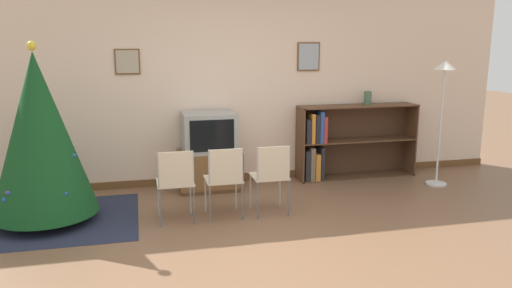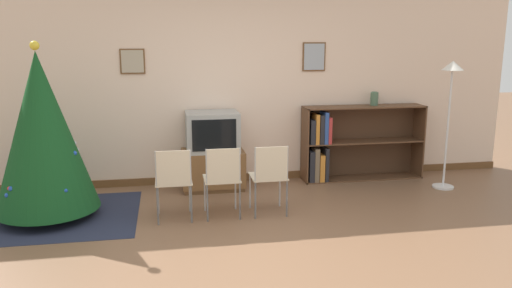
{
  "view_description": "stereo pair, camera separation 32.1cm",
  "coord_description": "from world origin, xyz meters",
  "px_view_note": "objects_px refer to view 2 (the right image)",
  "views": [
    {
      "loc": [
        -1.11,
        -4.22,
        2.0
      ],
      "look_at": [
        0.23,
        1.35,
        0.76
      ],
      "focal_mm": 35.0,
      "sensor_mm": 36.0,
      "label": 1
    },
    {
      "loc": [
        -0.79,
        -4.29,
        2.0
      ],
      "look_at": [
        0.23,
        1.35,
        0.76
      ],
      "focal_mm": 35.0,
      "sensor_mm": 36.0,
      "label": 2
    }
  ],
  "objects_px": {
    "bookshelf": "(342,144)",
    "vase": "(374,98)",
    "christmas_tree": "(42,132)",
    "tv_console": "(213,169)",
    "standing_lamp": "(451,91)",
    "television": "(212,131)",
    "folding_chair_center": "(222,177)",
    "folding_chair_left": "(174,180)",
    "folding_chair_right": "(270,175)"
  },
  "relations": [
    {
      "from": "folding_chair_right",
      "to": "folding_chair_left",
      "type": "bearing_deg",
      "value": 180.0
    },
    {
      "from": "television",
      "to": "folding_chair_right",
      "type": "xyz_separation_m",
      "value": [
        0.53,
        -1.14,
        -0.3
      ]
    },
    {
      "from": "standing_lamp",
      "to": "tv_console",
      "type": "bearing_deg",
      "value": 170.13
    },
    {
      "from": "christmas_tree",
      "to": "folding_chair_left",
      "type": "bearing_deg",
      "value": -14.56
    },
    {
      "from": "folding_chair_center",
      "to": "folding_chair_right",
      "type": "height_order",
      "value": "same"
    },
    {
      "from": "christmas_tree",
      "to": "folding_chair_center",
      "type": "relative_size",
      "value": 2.38
    },
    {
      "from": "folding_chair_right",
      "to": "bookshelf",
      "type": "xyz_separation_m",
      "value": [
        1.31,
        1.26,
        0.03
      ]
    },
    {
      "from": "television",
      "to": "standing_lamp",
      "type": "relative_size",
      "value": 0.4
    },
    {
      "from": "christmas_tree",
      "to": "standing_lamp",
      "type": "relative_size",
      "value": 1.15
    },
    {
      "from": "folding_chair_left",
      "to": "folding_chair_right",
      "type": "bearing_deg",
      "value": 0.0
    },
    {
      "from": "tv_console",
      "to": "standing_lamp",
      "type": "bearing_deg",
      "value": -9.87
    },
    {
      "from": "christmas_tree",
      "to": "standing_lamp",
      "type": "height_order",
      "value": "christmas_tree"
    },
    {
      "from": "television",
      "to": "vase",
      "type": "height_order",
      "value": "vase"
    },
    {
      "from": "vase",
      "to": "standing_lamp",
      "type": "height_order",
      "value": "standing_lamp"
    },
    {
      "from": "television",
      "to": "folding_chair_left",
      "type": "xyz_separation_m",
      "value": [
        -0.53,
        -1.14,
        -0.3
      ]
    },
    {
      "from": "folding_chair_left",
      "to": "television",
      "type": "bearing_deg",
      "value": 64.96
    },
    {
      "from": "tv_console",
      "to": "bookshelf",
      "type": "bearing_deg",
      "value": 3.57
    },
    {
      "from": "tv_console",
      "to": "folding_chair_center",
      "type": "distance_m",
      "value": 1.17
    },
    {
      "from": "tv_console",
      "to": "folding_chair_left",
      "type": "relative_size",
      "value": 1.0
    },
    {
      "from": "christmas_tree",
      "to": "vase",
      "type": "distance_m",
      "value": 4.33
    },
    {
      "from": "folding_chair_center",
      "to": "folding_chair_right",
      "type": "xyz_separation_m",
      "value": [
        0.53,
        0.0,
        0.0
      ]
    },
    {
      "from": "folding_chair_left",
      "to": "folding_chair_center",
      "type": "xyz_separation_m",
      "value": [
        0.53,
        0.0,
        0.0
      ]
    },
    {
      "from": "folding_chair_right",
      "to": "standing_lamp",
      "type": "distance_m",
      "value": 2.73
    },
    {
      "from": "folding_chair_center",
      "to": "tv_console",
      "type": "bearing_deg",
      "value": 90.0
    },
    {
      "from": "folding_chair_right",
      "to": "vase",
      "type": "bearing_deg",
      "value": 36.08
    },
    {
      "from": "folding_chair_center",
      "to": "vase",
      "type": "xyz_separation_m",
      "value": [
        2.31,
        1.29,
        0.67
      ]
    },
    {
      "from": "folding_chair_left",
      "to": "tv_console",
      "type": "bearing_deg",
      "value": 65.01
    },
    {
      "from": "folding_chair_center",
      "to": "standing_lamp",
      "type": "xyz_separation_m",
      "value": [
        3.06,
        0.61,
        0.83
      ]
    },
    {
      "from": "standing_lamp",
      "to": "vase",
      "type": "bearing_deg",
      "value": 138.04
    },
    {
      "from": "bookshelf",
      "to": "vase",
      "type": "distance_m",
      "value": 0.79
    },
    {
      "from": "christmas_tree",
      "to": "tv_console",
      "type": "bearing_deg",
      "value": 22.25
    },
    {
      "from": "christmas_tree",
      "to": "standing_lamp",
      "type": "xyz_separation_m",
      "value": [
        4.98,
        0.25,
        0.32
      ]
    },
    {
      "from": "bookshelf",
      "to": "vase",
      "type": "height_order",
      "value": "vase"
    },
    {
      "from": "tv_console",
      "to": "vase",
      "type": "bearing_deg",
      "value": 3.59
    },
    {
      "from": "folding_chair_center",
      "to": "folding_chair_right",
      "type": "distance_m",
      "value": 0.53
    },
    {
      "from": "folding_chair_center",
      "to": "folding_chair_right",
      "type": "relative_size",
      "value": 1.0
    },
    {
      "from": "folding_chair_left",
      "to": "vase",
      "type": "relative_size",
      "value": 4.26
    },
    {
      "from": "bookshelf",
      "to": "standing_lamp",
      "type": "height_order",
      "value": "standing_lamp"
    },
    {
      "from": "vase",
      "to": "folding_chair_center",
      "type": "bearing_deg",
      "value": -150.76
    },
    {
      "from": "christmas_tree",
      "to": "television",
      "type": "height_order",
      "value": "christmas_tree"
    },
    {
      "from": "folding_chair_center",
      "to": "folding_chair_right",
      "type": "bearing_deg",
      "value": 0.0
    },
    {
      "from": "bookshelf",
      "to": "standing_lamp",
      "type": "bearing_deg",
      "value": -28.01
    },
    {
      "from": "tv_console",
      "to": "television",
      "type": "xyz_separation_m",
      "value": [
        -0.0,
        -0.0,
        0.52
      ]
    },
    {
      "from": "television",
      "to": "standing_lamp",
      "type": "xyz_separation_m",
      "value": [
        3.06,
        -0.53,
        0.53
      ]
    },
    {
      "from": "folding_chair_left",
      "to": "folding_chair_center",
      "type": "distance_m",
      "value": 0.53
    },
    {
      "from": "tv_console",
      "to": "vase",
      "type": "distance_m",
      "value": 2.47
    },
    {
      "from": "folding_chair_center",
      "to": "television",
      "type": "bearing_deg",
      "value": 90.0
    },
    {
      "from": "christmas_tree",
      "to": "folding_chair_right",
      "type": "relative_size",
      "value": 2.38
    },
    {
      "from": "folding_chair_right",
      "to": "standing_lamp",
      "type": "height_order",
      "value": "standing_lamp"
    },
    {
      "from": "folding_chair_left",
      "to": "vase",
      "type": "height_order",
      "value": "vase"
    }
  ]
}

